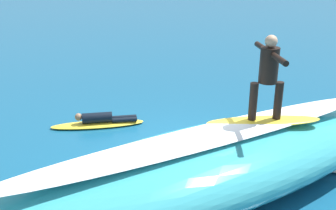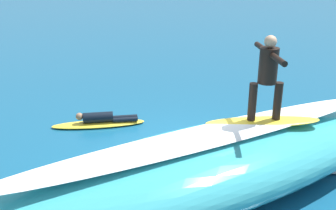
{
  "view_description": "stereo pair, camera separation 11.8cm",
  "coord_description": "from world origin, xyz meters",
  "px_view_note": "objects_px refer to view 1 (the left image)",
  "views": [
    {
      "loc": [
        1.78,
        8.07,
        4.31
      ],
      "look_at": [
        0.29,
        -0.28,
        1.08
      ],
      "focal_mm": 43.25,
      "sensor_mm": 36.0,
      "label": 1
    },
    {
      "loc": [
        1.66,
        8.09,
        4.31
      ],
      "look_at": [
        0.29,
        -0.28,
        1.08
      ],
      "focal_mm": 43.25,
      "sensor_mm": 36.0,
      "label": 2
    }
  ],
  "objects_px": {
    "surfer_riding": "(268,72)",
    "surfer_paddling": "(102,118)",
    "surfboard_paddling": "(98,124)",
    "surfboard_riding": "(264,121)"
  },
  "relations": [
    {
      "from": "surfboard_riding",
      "to": "surfboard_paddling",
      "type": "relative_size",
      "value": 0.93
    },
    {
      "from": "surfboard_riding",
      "to": "surfboard_paddling",
      "type": "distance_m",
      "value": 4.68
    },
    {
      "from": "surfboard_paddling",
      "to": "surfer_paddling",
      "type": "bearing_deg",
      "value": -180.0
    },
    {
      "from": "surfer_riding",
      "to": "surfer_paddling",
      "type": "xyz_separation_m",
      "value": [
        3.08,
        -3.2,
        -2.01
      ]
    },
    {
      "from": "surfboard_paddling",
      "to": "surfboard_riding",
      "type": "bearing_deg",
      "value": 135.38
    },
    {
      "from": "surfboard_riding",
      "to": "surfer_paddling",
      "type": "distance_m",
      "value": 4.55
    },
    {
      "from": "surfboard_riding",
      "to": "surfboard_paddling",
      "type": "xyz_separation_m",
      "value": [
        3.2,
        -3.2,
        -1.19
      ]
    },
    {
      "from": "surfer_paddling",
      "to": "surfboard_paddling",
      "type": "bearing_deg",
      "value": 0.0
    },
    {
      "from": "surfer_riding",
      "to": "surfboard_paddling",
      "type": "bearing_deg",
      "value": -41.0
    },
    {
      "from": "surfer_riding",
      "to": "surfboard_paddling",
      "type": "height_order",
      "value": "surfer_riding"
    }
  ]
}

